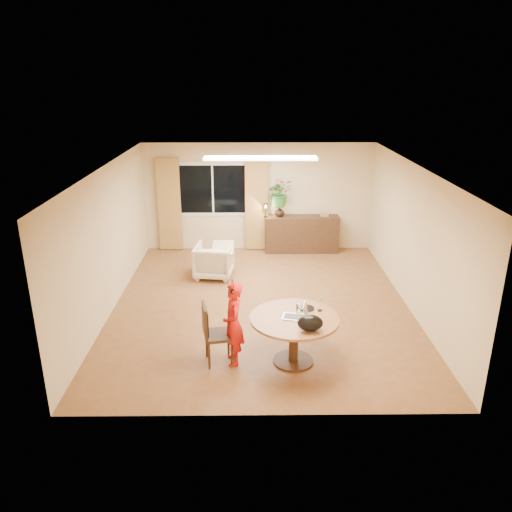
{
  "coord_description": "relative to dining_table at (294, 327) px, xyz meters",
  "views": [
    {
      "loc": [
        -0.19,
        -8.54,
        4.11
      ],
      "look_at": [
        -0.1,
        -0.2,
        1.05
      ],
      "focal_mm": 35.0,
      "sensor_mm": 36.0,
      "label": 1
    }
  ],
  "objects": [
    {
      "name": "wall_back",
      "position": [
        -0.44,
        5.24,
        0.71
      ],
      "size": [
        5.5,
        0.0,
        5.5
      ],
      "primitive_type": "plane",
      "rotation": [
        1.57,
        0.0,
        0.0
      ],
      "color": "#CEB186",
      "rests_on": "floor"
    },
    {
      "name": "laptop",
      "position": [
        -0.0,
        -0.01,
        0.28
      ],
      "size": [
        0.4,
        0.31,
        0.24
      ],
      "primitive_type": null,
      "rotation": [
        0.0,
        0.0,
        -0.2
      ],
      "color": "#B7B7BC",
      "rests_on": "dining_table"
    },
    {
      "name": "ceiling_panel",
      "position": [
        -0.44,
        3.19,
        1.97
      ],
      "size": [
        2.2,
        0.35,
        0.05
      ],
      "primitive_type": "cube",
      "color": "white",
      "rests_on": "ceiling"
    },
    {
      "name": "armchair",
      "position": [
        -1.42,
        3.4,
        -0.23
      ],
      "size": [
        0.86,
        0.88,
        0.72
      ],
      "primitive_type": "imported",
      "rotation": [
        0.0,
        0.0,
        3.01
      ],
      "color": "#C2B19A",
      "rests_on": "floor"
    },
    {
      "name": "window",
      "position": [
        -1.54,
        5.22,
        0.91
      ],
      "size": [
        1.7,
        0.03,
        1.3
      ],
      "color": "white",
      "rests_on": "wall_back"
    },
    {
      "name": "tumbler",
      "position": [
        0.09,
        0.23,
        0.22
      ],
      "size": [
        0.08,
        0.08,
        0.12
      ],
      "primitive_type": null,
      "rotation": [
        0.0,
        0.0,
        0.04
      ],
      "color": "white",
      "rests_on": "dining_table"
    },
    {
      "name": "handbag",
      "position": [
        0.18,
        -0.41,
        0.28
      ],
      "size": [
        0.38,
        0.25,
        0.24
      ],
      "primitive_type": null,
      "rotation": [
        0.0,
        0.0,
        -0.1
      ],
      "color": "black",
      "rests_on": "dining_table"
    },
    {
      "name": "wall_left",
      "position": [
        -3.19,
        1.99,
        0.71
      ],
      "size": [
        0.0,
        6.5,
        6.5
      ],
      "primitive_type": "plane",
      "rotation": [
        1.57,
        0.0,
        1.57
      ],
      "color": "#CEB186",
      "rests_on": "floor"
    },
    {
      "name": "curtain_right",
      "position": [
        -0.49,
        5.15,
        0.55
      ],
      "size": [
        0.55,
        0.08,
        2.25
      ],
      "primitive_type": "cube",
      "color": "#946130",
      "rests_on": "wall_back"
    },
    {
      "name": "curtain_left",
      "position": [
        -2.59,
        5.15,
        0.55
      ],
      "size": [
        0.55,
        0.08,
        2.25
      ],
      "primitive_type": "cube",
      "color": "#946130",
      "rests_on": "wall_back"
    },
    {
      "name": "wine_glass",
      "position": [
        0.4,
        0.21,
        0.27
      ],
      "size": [
        0.08,
        0.08,
        0.22
      ],
      "primitive_type": null,
      "rotation": [
        0.0,
        0.0,
        0.11
      ],
      "color": "white",
      "rests_on": "dining_table"
    },
    {
      "name": "dining_table",
      "position": [
        0.0,
        0.0,
        0.0
      ],
      "size": [
        1.32,
        1.32,
        0.75
      ],
      "color": "brown",
      "rests_on": "floor"
    },
    {
      "name": "vase",
      "position": [
        0.05,
        5.0,
        0.42
      ],
      "size": [
        0.28,
        0.28,
        0.25
      ],
      "primitive_type": "imported",
      "rotation": [
        0.0,
        0.0,
        0.21
      ],
      "color": "black",
      "rests_on": "sideboard"
    },
    {
      "name": "child",
      "position": [
        -0.9,
        0.0,
        0.06
      ],
      "size": [
        0.51,
        0.38,
        1.29
      ],
      "primitive_type": "imported",
      "rotation": [
        0.0,
        0.0,
        -1.41
      ],
      "color": "red",
      "rests_on": "floor"
    },
    {
      "name": "ceiling",
      "position": [
        -0.44,
        1.99,
        2.01
      ],
      "size": [
        6.5,
        6.5,
        0.0
      ],
      "primitive_type": "plane",
      "rotation": [
        3.14,
        0.0,
        0.0
      ],
      "color": "white",
      "rests_on": "wall_back"
    },
    {
      "name": "sideboard",
      "position": [
        0.6,
        5.0,
        -0.15
      ],
      "size": [
        1.77,
        0.43,
        0.88
      ],
      "primitive_type": "cube",
      "color": "#311E10",
      "rests_on": "floor"
    },
    {
      "name": "pot_lid",
      "position": [
        0.21,
        0.28,
        0.18
      ],
      "size": [
        0.29,
        0.29,
        0.04
      ],
      "primitive_type": null,
      "rotation": [
        0.0,
        0.0,
        0.32
      ],
      "color": "white",
      "rests_on": "dining_table"
    },
    {
      "name": "wall_right",
      "position": [
        2.31,
        1.99,
        0.71
      ],
      "size": [
        0.0,
        6.5,
        6.5
      ],
      "primitive_type": "plane",
      "rotation": [
        1.57,
        0.0,
        -1.57
      ],
      "color": "#CEB186",
      "rests_on": "floor"
    },
    {
      "name": "bouquet",
      "position": [
        0.05,
        5.0,
        0.87
      ],
      "size": [
        0.66,
        0.6,
        0.66
      ],
      "primitive_type": "imported",
      "rotation": [
        0.0,
        0.0,
        0.15
      ],
      "color": "#2E5F23",
      "rests_on": "vase"
    },
    {
      "name": "book_stack",
      "position": [
        1.14,
        5.0,
        0.33
      ],
      "size": [
        0.22,
        0.18,
        0.08
      ],
      "primitive_type": null,
      "rotation": [
        0.0,
        0.0,
        -0.18
      ],
      "color": "#826142",
      "rests_on": "sideboard"
    },
    {
      "name": "desk_lamp",
      "position": [
        -0.28,
        4.95,
        0.46
      ],
      "size": [
        0.16,
        0.16,
        0.34
      ],
      "primitive_type": null,
      "rotation": [
        0.0,
        0.0,
        -0.18
      ],
      "color": "black",
      "rests_on": "sideboard"
    },
    {
      "name": "dining_chair",
      "position": [
        -1.12,
        0.02,
        -0.11
      ],
      "size": [
        0.53,
        0.5,
        0.96
      ],
      "primitive_type": null,
      "rotation": [
        0.0,
        0.0,
        0.19
      ],
      "color": "#311E10",
      "rests_on": "floor"
    },
    {
      "name": "throw",
      "position": [
        -1.22,
        3.39,
        0.14
      ],
      "size": [
        0.46,
        0.56,
        0.03
      ],
      "primitive_type": null,
      "rotation": [
        0.0,
        0.0,
        -0.03
      ],
      "color": "beige",
      "rests_on": "armchair"
    },
    {
      "name": "floor",
      "position": [
        -0.44,
        1.99,
        -0.59
      ],
      "size": [
        6.5,
        6.5,
        0.0
      ],
      "primitive_type": "plane",
      "color": "brown",
      "rests_on": "ground"
    }
  ]
}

